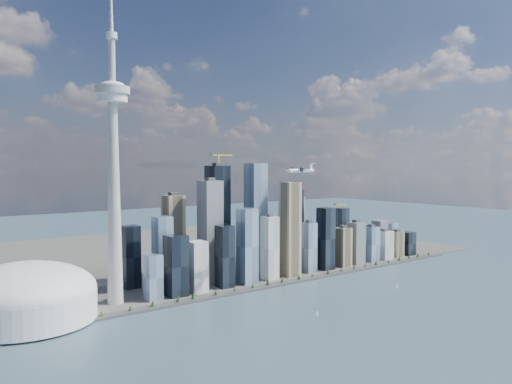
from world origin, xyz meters
TOP-DOWN VIEW (x-y plane):
  - ground at (0.00, 0.00)m, footprint 4000.00×4000.00m
  - seawall at (0.00, 250.00)m, footprint 1100.00×22.00m
  - land at (0.00, 700.00)m, footprint 1400.00×900.00m
  - shoreline_trees at (0.00, 250.00)m, footprint 960.53×7.20m
  - skyscraper_cluster at (59.62, 336.82)m, footprint 736.00×142.00m
  - needle_tower at (-300.00, 310.00)m, footprint 56.00×56.00m
  - dome_stadium at (-440.00, 300.00)m, footprint 200.00×200.00m
  - airplane at (-1.51, 181.07)m, footprint 70.38×62.20m
  - sailboat_west at (-72.32, 64.57)m, footprint 6.42×3.50m
  - sailboat_east at (172.41, 98.70)m, footprint 6.24×1.79m

SIDE VIEW (x-z plane):
  - ground at x=0.00m, z-range 0.00..0.00m
  - land at x=0.00m, z-range 0.00..3.00m
  - seawall at x=0.00m, z-range 0.00..4.00m
  - sailboat_east at x=172.41m, z-range -1.56..7.13m
  - sailboat_west at x=-72.32m, z-range -1.61..7.40m
  - shoreline_trees at x=0.00m, z-range 4.38..13.18m
  - dome_stadium at x=-440.00m, z-range -3.56..82.44m
  - skyscraper_cluster at x=59.62m, z-range -48.48..206.76m
  - airplane at x=-1.51m, z-range 215.47..232.64m
  - needle_tower at x=-300.00m, z-range -39.41..511.09m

